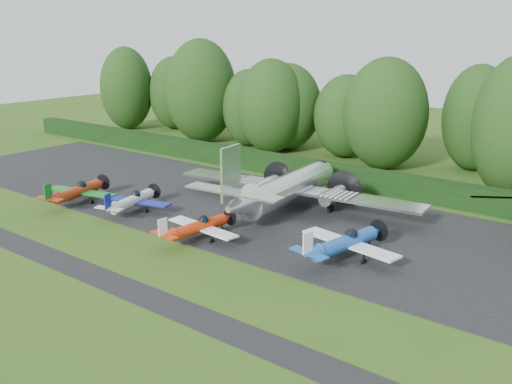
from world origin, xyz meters
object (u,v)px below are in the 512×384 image
Objects in this scene: transport_plane at (287,188)px; light_plane_orange at (198,227)px; light_plane_blue at (345,243)px; light_plane_red at (78,191)px; light_plane_white at (132,201)px.

light_plane_orange is (-1.11, -9.25, -0.96)m from transport_plane.
light_plane_orange is 10.33m from light_plane_blue.
transport_plane is 9.36m from light_plane_orange.
light_plane_orange is (14.09, -0.18, -0.08)m from light_plane_red.
transport_plane is 3.35× the size of light_plane_orange.
light_plane_white is at bearing -135.47° from transport_plane.
light_plane_white is (5.57, 1.21, -0.08)m from light_plane_red.
transport_plane is at bearing 77.31° from light_plane_orange.
light_plane_orange is at bearing 12.34° from light_plane_red.
light_plane_red is 0.94× the size of light_plane_blue.
transport_plane is 2.90× the size of light_plane_blue.
light_plane_white is at bearing 25.39° from light_plane_red.
light_plane_orange is (8.52, -1.40, -0.00)m from light_plane_white.
light_plane_red is at bearing -153.92° from light_plane_white.
light_plane_red is 1.08× the size of light_plane_white.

